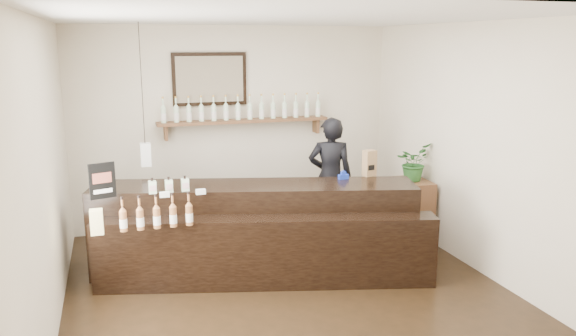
# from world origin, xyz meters

# --- Properties ---
(ground) EXTENTS (5.00, 5.00, 0.00)m
(ground) POSITION_xyz_m (0.00, 0.00, 0.00)
(ground) COLOR black
(ground) RESTS_ON ground
(room_shell) EXTENTS (5.00, 5.00, 5.00)m
(room_shell) POSITION_xyz_m (0.00, 0.00, 1.70)
(room_shell) COLOR beige
(room_shell) RESTS_ON ground
(back_wall_decor) EXTENTS (2.66, 0.96, 1.69)m
(back_wall_decor) POSITION_xyz_m (-0.14, 2.37, 1.75)
(back_wall_decor) COLOR brown
(back_wall_decor) RESTS_ON ground
(counter) EXTENTS (3.67, 1.87, 1.18)m
(counter) POSITION_xyz_m (-0.19, 0.57, 0.47)
(counter) COLOR black
(counter) RESTS_ON ground
(promo_sign) EXTENTS (0.26, 0.10, 0.37)m
(promo_sign) POSITION_xyz_m (-1.79, 0.60, 1.20)
(promo_sign) COLOR black
(promo_sign) RESTS_ON counter
(paper_bag) EXTENTS (0.16, 0.13, 0.31)m
(paper_bag) POSITION_xyz_m (1.23, 0.69, 1.17)
(paper_bag) COLOR brown
(paper_bag) RESTS_ON counter
(tape_dispenser) EXTENTS (0.12, 0.06, 0.10)m
(tape_dispenser) POSITION_xyz_m (0.87, 0.63, 1.05)
(tape_dispenser) COLOR #172FA2
(tape_dispenser) RESTS_ON counter
(side_cabinet) EXTENTS (0.44, 0.59, 0.82)m
(side_cabinet) POSITION_xyz_m (2.00, 1.00, 0.41)
(side_cabinet) COLOR brown
(side_cabinet) RESTS_ON ground
(potted_plant) EXTENTS (0.58, 0.56, 0.49)m
(potted_plant) POSITION_xyz_m (2.00, 1.00, 1.07)
(potted_plant) COLOR #265A24
(potted_plant) RESTS_ON side_cabinet
(shopkeeper) EXTENTS (0.77, 0.63, 1.83)m
(shopkeeper) POSITION_xyz_m (1.08, 1.55, 0.91)
(shopkeeper) COLOR black
(shopkeeper) RESTS_ON ground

